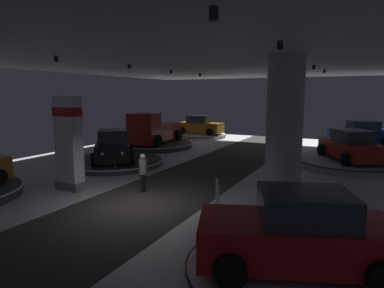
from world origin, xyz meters
TOP-DOWN VIEW (x-y plane):
  - ground at (0.00, 0.00)m, footprint 24.00×44.00m
  - ceiling_with_spotlights at (0.00, -0.00)m, footprint 24.00×44.00m
  - column_right at (4.37, 3.58)m, footprint 1.40×1.40m
  - brand_sign_pylon at (-3.78, 0.42)m, footprint 1.29×0.69m
  - display_platform_far_right at (6.56, 10.90)m, footprint 5.66×5.66m
  - display_car_far_right at (6.58, 10.88)m, footprint 3.69×4.54m
  - display_platform_far_left at (-6.85, 11.63)m, footprint 5.68×5.68m
  - pickup_truck_far_left at (-6.81, 11.32)m, footprint 3.16×5.51m
  - display_platform_deep_left at (-6.51, 18.92)m, footprint 4.93×4.93m
  - display_car_deep_left at (-6.54, 18.92)m, footprint 4.25×2.22m
  - display_platform_deep_right at (7.02, 17.70)m, footprint 5.73×5.73m
  - display_car_deep_right at (7.05, 17.71)m, footprint 4.57×3.44m
  - display_platform_mid_left at (-5.46, 5.19)m, footprint 5.63×5.63m
  - display_car_mid_left at (-5.48, 5.21)m, footprint 4.03×4.40m
  - display_platform_near_right at (5.92, -2.40)m, footprint 4.87×4.87m
  - display_car_near_right at (5.95, -2.39)m, footprint 4.57×3.33m
  - visitor_walking_near at (-0.84, 1.51)m, footprint 0.32×0.32m
  - stanchion_a at (-4.16, 3.73)m, footprint 0.28×0.28m
  - stanchion_b at (2.94, 0.43)m, footprint 0.28×0.28m
  - stanchion_c at (2.55, 1.22)m, footprint 0.28×0.28m

SIDE VIEW (x-z plane):
  - ground at x=0.00m, z-range -0.05..0.00m
  - display_platform_near_right at x=5.92m, z-range 0.02..0.26m
  - display_platform_deep_left at x=-6.51m, z-range 0.02..0.29m
  - display_platform_mid_left at x=-5.46m, z-range 0.02..0.31m
  - display_platform_far_right at x=6.56m, z-range 0.02..0.35m
  - display_platform_far_left at x=-6.85m, z-range 0.02..0.38m
  - display_platform_deep_right at x=7.02m, z-range 0.02..0.39m
  - stanchion_a at x=-4.16m, z-range -0.13..0.88m
  - stanchion_b at x=2.94m, z-range -0.13..0.88m
  - stanchion_c at x=2.55m, z-range -0.13..0.88m
  - visitor_walking_near at x=-0.84m, z-range 0.11..1.70m
  - display_car_near_right at x=5.95m, z-range 0.16..1.86m
  - display_car_deep_left at x=-6.54m, z-range 0.19..1.89m
  - display_car_mid_left at x=-5.48m, z-range 0.20..1.91m
  - display_car_far_right at x=6.58m, z-range 0.25..1.96m
  - display_car_deep_right at x=7.05m, z-range 0.28..1.99m
  - pickup_truck_far_left at x=-6.81m, z-range 0.15..2.45m
  - brand_sign_pylon at x=-3.78m, z-range 0.07..4.00m
  - column_right at x=4.37m, z-range 0.00..5.50m
  - ceiling_with_spotlights at x=0.00m, z-range 5.35..5.74m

